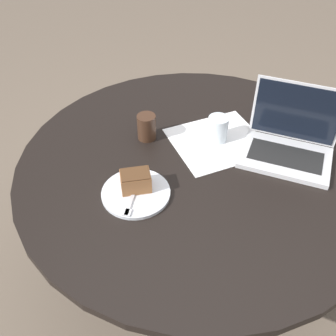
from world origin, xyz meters
The scene contains 9 objects.
ground_plane centered at (0.00, 0.00, 0.00)m, with size 12.00×12.00×0.00m, color #6B5B4C.
dining_table centered at (0.00, 0.00, 0.60)m, with size 1.27×1.27×0.72m.
paper_document centered at (0.07, 0.12, 0.72)m, with size 0.43×0.42×0.00m.
plate centered at (-0.18, -0.19, 0.72)m, with size 0.22×0.22×0.01m.
cake_slice centered at (-0.19, -0.17, 0.76)m, with size 0.11×0.09×0.06m.
fork centered at (-0.19, -0.23, 0.73)m, with size 0.03×0.17×0.00m.
coffee_glass centered at (-0.20, 0.11, 0.77)m, with size 0.07×0.07×0.10m.
water_glass centered at (0.06, 0.13, 0.77)m, with size 0.08×0.08×0.10m.
laptop centered at (0.32, 0.08, 0.76)m, with size 0.35×0.28×0.25m.
Camera 1 is at (0.04, -1.06, 1.63)m, focal length 42.00 mm.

